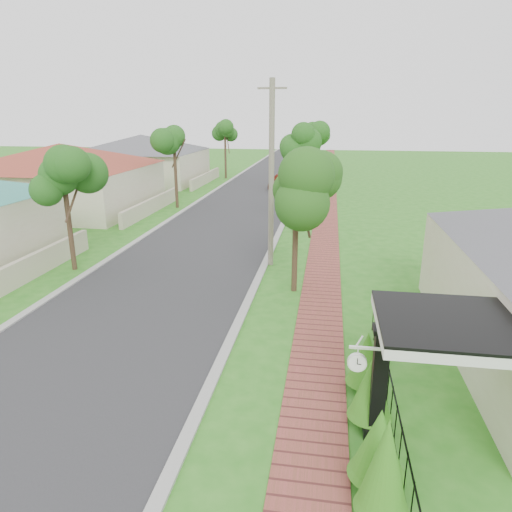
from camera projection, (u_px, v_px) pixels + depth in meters
The scene contains 16 objects.
ground at pixel (183, 388), 11.32m from camera, with size 160.00×160.00×0.00m, color #2A741B.
road at pixel (232, 215), 30.62m from camera, with size 7.00×120.00×0.02m, color #28282B.
kerb_right at pixel (286, 217), 30.07m from camera, with size 0.30×120.00×0.10m, color #9E9E99.
kerb_left at pixel (180, 214), 31.17m from camera, with size 0.30×120.00×0.10m, color #9E9E99.
sidewalk at pixel (326, 219), 29.67m from camera, with size 1.50×120.00×0.03m, color #97403C.
porch_post at pixel (378, 389), 9.35m from camera, with size 0.48×0.48×2.52m.
picket_fence at pixel (388, 388), 10.42m from camera, with size 0.03×8.02×1.00m.
street_trees at pixel (251, 140), 35.70m from camera, with size 10.70×37.65×5.89m.
hedge_row at pixel (374, 414), 9.00m from camera, with size 0.92×4.70×2.08m.
far_house_red at pixel (63, 177), 31.74m from camera, with size 15.56×15.56×4.60m.
far_house_grey at pixel (143, 158), 44.93m from camera, with size 15.56×15.56×4.60m.
parked_car_red at pixel (282, 181), 41.37m from camera, with size 1.70×4.23×1.44m, color maroon.
parked_car_white at pixel (289, 177), 42.88m from camera, with size 1.70×4.88×1.61m, color silver.
near_tree at pixel (297, 188), 16.40m from camera, with size 1.95×1.95×5.00m.
utility_pole at pixel (271, 175), 19.41m from camera, with size 1.20×0.24×7.91m.
station_clock at pixel (358, 361), 8.80m from camera, with size 0.64×0.13×0.53m.
Camera 1 is at (3.36, -9.41, 6.51)m, focal length 32.00 mm.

